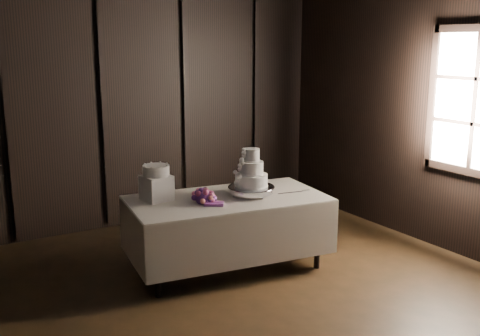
# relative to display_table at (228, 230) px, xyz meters

# --- Properties ---
(room) EXTENTS (6.08, 7.08, 3.08)m
(room) POSITION_rel_display_table_xyz_m (-0.62, -1.56, 1.08)
(room) COLOR black
(room) RESTS_ON ground
(window) EXTENTS (0.06, 1.16, 1.56)m
(window) POSITION_rel_display_table_xyz_m (2.35, -1.06, 1.28)
(window) COLOR black
(window) RESTS_ON room
(display_table) EXTENTS (2.11, 1.30, 0.76)m
(display_table) POSITION_rel_display_table_xyz_m (0.00, 0.00, 0.00)
(display_table) COLOR beige
(display_table) RESTS_ON ground
(cake_stand) EXTENTS (0.53, 0.53, 0.09)m
(cake_stand) POSITION_rel_display_table_xyz_m (0.26, -0.05, 0.39)
(cake_stand) COLOR silver
(cake_stand) RESTS_ON display_table
(wedding_cake) EXTENTS (0.37, 0.33, 0.40)m
(wedding_cake) POSITION_rel_display_table_xyz_m (0.23, -0.06, 0.59)
(wedding_cake) COLOR white
(wedding_cake) RESTS_ON cake_stand
(bouquet) EXTENTS (0.47, 0.49, 0.19)m
(bouquet) POSITION_rel_display_table_xyz_m (-0.30, -0.05, 0.41)
(bouquet) COLOR pink
(bouquet) RESTS_ON display_table
(box_pedestal) EXTENTS (0.29, 0.29, 0.25)m
(box_pedestal) POSITION_rel_display_table_xyz_m (-0.64, 0.29, 0.47)
(box_pedestal) COLOR white
(box_pedestal) RESTS_ON display_table
(small_cake) EXTENTS (0.34, 0.34, 0.11)m
(small_cake) POSITION_rel_display_table_xyz_m (-0.64, 0.29, 0.65)
(small_cake) COLOR white
(small_cake) RESTS_ON box_pedestal
(cake_knife) EXTENTS (0.37, 0.09, 0.01)m
(cake_knife) POSITION_rel_display_table_xyz_m (0.64, -0.20, 0.35)
(cake_knife) COLOR silver
(cake_knife) RESTS_ON display_table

